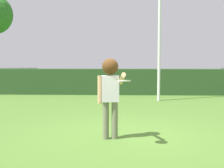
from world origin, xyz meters
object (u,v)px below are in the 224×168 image
at_px(person, 110,87).
at_px(parked_car_silver, 18,77).
at_px(frisbee, 124,81).
at_px(lamppost, 160,23).

xyz_separation_m(person, parked_car_silver, (-6.00, 11.15, -0.48)).
distance_m(person, parked_car_silver, 12.68).
bearing_deg(frisbee, lamppost, 77.96).
height_order(frisbee, parked_car_silver, frisbee).
bearing_deg(parked_car_silver, lamppost, -32.02).
height_order(person, parked_car_silver, person).
bearing_deg(frisbee, parked_car_silver, 118.14).
height_order(frisbee, lamppost, lamppost).
height_order(lamppost, parked_car_silver, lamppost).
bearing_deg(person, parked_car_silver, 118.29).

